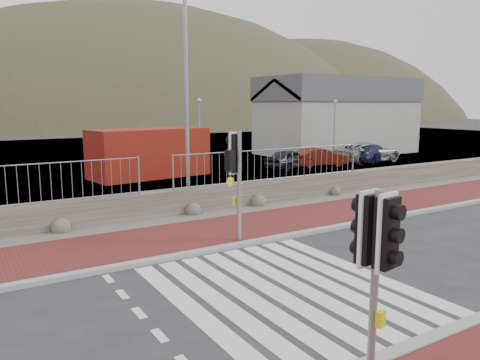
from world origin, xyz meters
TOP-DOWN VIEW (x-y plane):
  - ground at (0.00, 0.00)m, footprint 220.00×220.00m
  - sidewalk_far at (0.00, 4.50)m, footprint 40.00×3.00m
  - kerb_near at (0.00, -3.00)m, footprint 40.00×0.25m
  - kerb_far at (0.00, 3.00)m, footprint 40.00×0.25m
  - zebra_crossing at (-0.00, 0.00)m, footprint 4.62×5.60m
  - gravel_strip at (0.00, 6.50)m, footprint 40.00×1.50m
  - stone_wall at (0.00, 7.30)m, footprint 40.00×0.60m
  - railing at (0.00, 7.15)m, footprint 18.07×0.07m
  - quay at (0.00, 27.90)m, footprint 120.00×40.00m
  - water at (0.00, 62.90)m, footprint 220.00×50.00m
  - harbor_building at (20.00, 19.90)m, footprint 12.20×6.20m
  - hills_backdrop at (6.74, 87.90)m, footprint 254.00×90.00m
  - traffic_signal_near at (-1.09, -3.33)m, footprint 0.43×0.30m
  - traffic_signal_far at (0.85, 3.31)m, footprint 0.76×0.46m
  - streetlight at (1.74, 8.07)m, footprint 1.75×0.59m
  - shipping_container at (3.13, 16.10)m, footprint 6.40×3.40m
  - car_a at (11.31, 14.61)m, footprint 3.60×2.07m
  - car_b at (13.48, 14.43)m, footprint 3.68×1.71m
  - car_c at (17.77, 14.26)m, footprint 4.53×2.77m
  - car_d at (17.71, 14.49)m, footprint 4.75×2.21m

SIDE VIEW (x-z plane):
  - hills_backdrop at x=6.74m, z-range -73.05..26.95m
  - ground at x=0.00m, z-range 0.00..0.00m
  - quay at x=0.00m, z-range -0.25..0.25m
  - water at x=0.00m, z-range -0.03..0.03m
  - zebra_crossing at x=0.00m, z-range 0.00..0.01m
  - gravel_strip at x=0.00m, z-range 0.00..0.06m
  - sidewalk_far at x=0.00m, z-range 0.00..0.08m
  - kerb_near at x=0.00m, z-range -0.01..0.11m
  - kerb_far at x=0.00m, z-range -0.01..0.11m
  - stone_wall at x=0.00m, z-range 0.00..0.90m
  - car_a at x=11.31m, z-range 0.00..1.15m
  - car_b at x=13.48m, z-range 0.00..1.17m
  - car_c at x=17.77m, z-range 0.00..1.23m
  - car_d at x=17.71m, z-range 0.00..1.32m
  - shipping_container at x=3.13m, z-range 0.00..2.54m
  - railing at x=0.00m, z-range 1.21..2.43m
  - traffic_signal_near at x=-1.09m, z-range 0.60..3.34m
  - traffic_signal_far at x=0.85m, z-range 0.71..3.82m
  - harbor_building at x=20.00m, z-range 0.03..5.83m
  - streetlight at x=1.74m, z-range 0.53..8.90m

